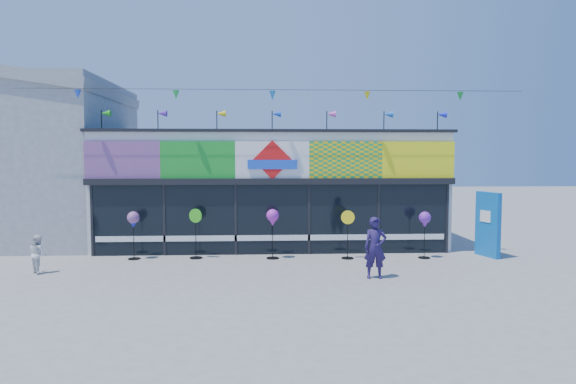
{
  "coord_description": "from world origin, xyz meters",
  "views": [
    {
      "loc": [
        -0.3,
        -13.25,
        3.22
      ],
      "look_at": [
        0.44,
        2.0,
        2.15
      ],
      "focal_mm": 32.0,
      "sensor_mm": 36.0,
      "label": 1
    }
  ],
  "objects": [
    {
      "name": "kite_shop",
      "position": [
        0.0,
        5.94,
        2.05
      ],
      "size": [
        16.0,
        5.7,
        5.31
      ],
      "color": "silver",
      "rests_on": "ground"
    },
    {
      "name": "blue_sign",
      "position": [
        6.88,
        2.71,
        1.04
      ],
      "size": [
        0.43,
        1.04,
        2.08
      ],
      "rotation": [
        0.0,
        0.0,
        0.27
      ],
      "color": "#0C60B4",
      "rests_on": "ground"
    },
    {
      "name": "adult_man",
      "position": [
        2.64,
        -0.03,
        0.81
      ],
      "size": [
        0.6,
        0.41,
        1.63
      ],
      "primitive_type": "imported",
      "rotation": [
        0.0,
        0.0,
        -0.03
      ],
      "color": "#201645",
      "rests_on": "ground"
    },
    {
      "name": "neighbour_building",
      "position": [
        -10.0,
        7.0,
        3.2
      ],
      "size": [
        8.18,
        7.2,
        6.87
      ],
      "color": "#A4A7AA",
      "rests_on": "ground"
    },
    {
      "name": "spinner_1",
      "position": [
        -2.42,
        2.87,
        0.83
      ],
      "size": [
        0.42,
        0.4,
        1.57
      ],
      "color": "black",
      "rests_on": "ground"
    },
    {
      "name": "spinner_3",
      "position": [
        2.35,
        2.59,
        0.8
      ],
      "size": [
        0.43,
        0.39,
        1.52
      ],
      "color": "black",
      "rests_on": "ground"
    },
    {
      "name": "spinner_2",
      "position": [
        -0.01,
        2.71,
        1.25
      ],
      "size": [
        0.4,
        0.4,
        1.57
      ],
      "color": "black",
      "rests_on": "ground"
    },
    {
      "name": "ground",
      "position": [
        0.0,
        0.0,
        0.0
      ],
      "size": [
        80.0,
        80.0,
        0.0
      ],
      "primitive_type": "plane",
      "color": "gray",
      "rests_on": "ground"
    },
    {
      "name": "spinner_4",
      "position": [
        4.78,
        2.54,
        1.19
      ],
      "size": [
        0.38,
        0.38,
        1.48
      ],
      "color": "black",
      "rests_on": "ground"
    },
    {
      "name": "spinner_0",
      "position": [
        -4.34,
        2.82,
        1.2
      ],
      "size": [
        0.38,
        0.38,
        1.5
      ],
      "color": "black",
      "rests_on": "ground"
    },
    {
      "name": "child",
      "position": [
        -6.5,
        1.02,
        0.53
      ],
      "size": [
        0.58,
        0.57,
        1.06
      ],
      "primitive_type": "imported",
      "rotation": [
        0.0,
        0.0,
        2.38
      ],
      "color": "silver",
      "rests_on": "ground"
    }
  ]
}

